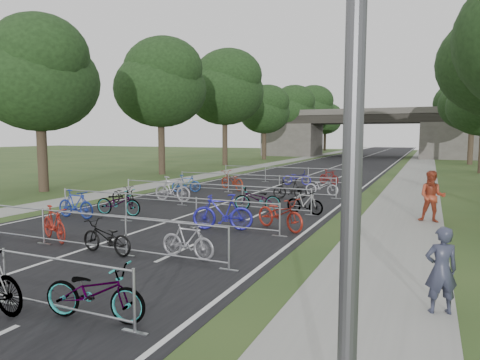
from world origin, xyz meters
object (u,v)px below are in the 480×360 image
object	(u,v)px
lamppost	(360,14)
overpass_bridge	(366,133)
pedestrian_a	(441,270)
pedestrian_b	(432,197)

from	to	relation	value
lamppost	overpass_bridge	bearing A→B (deg)	97.53
overpass_bridge	lamppost	world-z (taller)	lamppost
pedestrian_a	pedestrian_b	size ratio (longest dim) A/B	0.83
lamppost	pedestrian_a	size ratio (longest dim) A/B	5.10
lamppost	pedestrian_a	xyz separation A→B (m)	(0.87, 4.52, -3.47)
lamppost	pedestrian_a	world-z (taller)	lamppost
lamppost	pedestrian_b	distance (m)	13.89
overpass_bridge	lamppost	distance (m)	63.55
overpass_bridge	pedestrian_a	size ratio (longest dim) A/B	19.24
overpass_bridge	pedestrian_b	distance (m)	50.42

